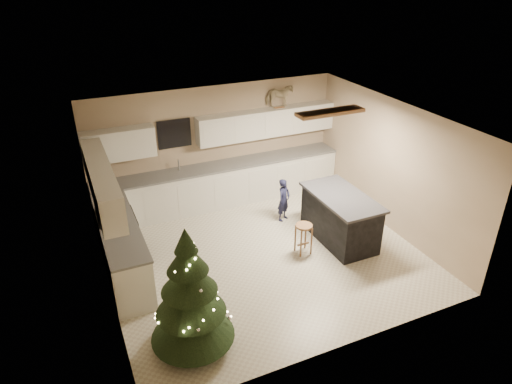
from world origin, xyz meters
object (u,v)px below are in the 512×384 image
(bar_stool, at_px, (304,232))
(christmas_tree, at_px, (190,300))
(island, at_px, (340,217))
(rocking_horse, at_px, (279,96))
(toddler, at_px, (284,200))

(bar_stool, bearing_deg, christmas_tree, -151.75)
(island, distance_m, rocking_horse, 3.01)
(christmas_tree, bearing_deg, rocking_horse, 50.02)
(christmas_tree, height_order, rocking_horse, rocking_horse)
(toddler, bearing_deg, rocking_horse, 38.43)
(island, bearing_deg, bar_stool, -171.61)
(island, relative_size, christmas_tree, 0.87)
(bar_stool, bearing_deg, rocking_horse, 73.88)
(rocking_horse, bearing_deg, christmas_tree, 156.80)
(island, xyz_separation_m, christmas_tree, (-3.42, -1.50, 0.32))
(island, distance_m, toddler, 1.28)
(island, height_order, rocking_horse, rocking_horse)
(rocking_horse, bearing_deg, island, -160.13)
(island, xyz_separation_m, rocking_horse, (-0.13, 2.42, 1.78))
(bar_stool, bearing_deg, island, 8.39)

